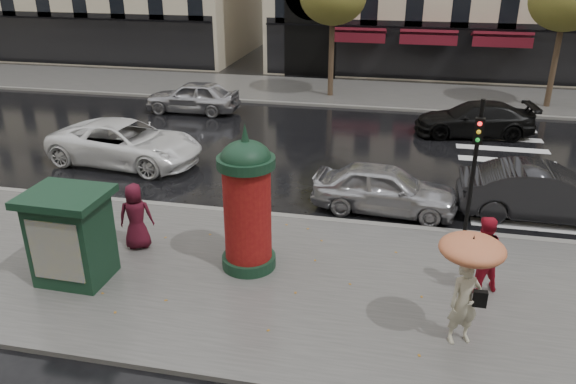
% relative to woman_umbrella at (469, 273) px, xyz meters
% --- Properties ---
extents(ground, '(160.00, 160.00, 0.00)m').
position_rel_woman_umbrella_xyz_m(ground, '(-3.47, 1.94, -1.72)').
color(ground, black).
rests_on(ground, ground).
extents(near_sidewalk, '(90.00, 7.00, 0.12)m').
position_rel_woman_umbrella_xyz_m(near_sidewalk, '(-3.47, 1.44, -1.66)').
color(near_sidewalk, '#474744').
rests_on(near_sidewalk, ground).
extents(far_sidewalk, '(90.00, 6.00, 0.12)m').
position_rel_woman_umbrella_xyz_m(far_sidewalk, '(-3.47, 20.94, -1.66)').
color(far_sidewalk, '#474744').
rests_on(far_sidewalk, ground).
extents(near_kerb, '(90.00, 0.25, 0.14)m').
position_rel_woman_umbrella_xyz_m(near_kerb, '(-3.47, 4.94, -1.65)').
color(near_kerb, slate).
rests_on(near_kerb, ground).
extents(far_kerb, '(90.00, 0.25, 0.14)m').
position_rel_woman_umbrella_xyz_m(far_kerb, '(-3.47, 17.94, -1.65)').
color(far_kerb, slate).
rests_on(far_kerb, ground).
extents(zebra_crossing, '(3.60, 11.75, 0.01)m').
position_rel_woman_umbrella_xyz_m(zebra_crossing, '(2.53, 11.54, -1.72)').
color(zebra_crossing, silver).
rests_on(zebra_crossing, ground).
extents(tree_far_right, '(3.40, 3.40, 6.64)m').
position_rel_woman_umbrella_xyz_m(tree_far_right, '(5.53, 19.94, 3.45)').
color(tree_far_right, '#38281C').
rests_on(tree_far_right, ground).
extents(woman_umbrella, '(1.26, 1.26, 2.43)m').
position_rel_woman_umbrella_xyz_m(woman_umbrella, '(0.00, 0.00, 0.00)').
color(woman_umbrella, '#B9B399').
rests_on(woman_umbrella, near_sidewalk).
extents(woman_red, '(1.14, 1.06, 1.88)m').
position_rel_woman_umbrella_xyz_m(woman_red, '(0.53, 2.01, -0.66)').
color(woman_red, '#AF1529').
rests_on(woman_red, near_sidewalk).
extents(man_burgundy, '(1.02, 0.82, 1.80)m').
position_rel_woman_umbrella_xyz_m(man_burgundy, '(-8.13, 2.27, -0.70)').
color(man_burgundy, '#450D1B').
rests_on(man_burgundy, near_sidewalk).
extents(morris_column, '(1.38, 1.38, 3.72)m').
position_rel_woman_umbrella_xyz_m(morris_column, '(-4.99, 1.94, 0.18)').
color(morris_column, black).
rests_on(morris_column, near_sidewalk).
extents(traffic_light, '(0.26, 0.37, 3.87)m').
position_rel_woman_umbrella_xyz_m(traffic_light, '(0.43, 4.67, 0.74)').
color(traffic_light, black).
rests_on(traffic_light, near_sidewalk).
extents(newsstand, '(1.90, 1.61, 2.25)m').
position_rel_woman_umbrella_xyz_m(newsstand, '(-8.90, 0.53, -0.45)').
color(newsstand, black).
rests_on(newsstand, near_sidewalk).
extents(car_silver, '(4.52, 2.11, 1.50)m').
position_rel_woman_umbrella_xyz_m(car_silver, '(-1.86, 6.14, -0.97)').
color(car_silver, '#A6A6AB').
rests_on(car_silver, ground).
extents(car_darkgrey, '(4.92, 1.74, 1.62)m').
position_rel_woman_umbrella_xyz_m(car_darkgrey, '(2.79, 6.63, -0.91)').
color(car_darkgrey, black).
rests_on(car_darkgrey, ground).
extents(car_white, '(6.00, 3.27, 1.59)m').
position_rel_woman_umbrella_xyz_m(car_white, '(-11.52, 8.34, -0.93)').
color(car_white, white).
rests_on(car_white, ground).
extents(car_black, '(5.19, 2.68, 1.44)m').
position_rel_woman_umbrella_xyz_m(car_black, '(1.49, 14.58, -1.00)').
color(car_black, black).
rests_on(car_black, ground).
extents(car_far_silver, '(4.56, 1.90, 1.54)m').
position_rel_woman_umbrella_xyz_m(car_far_silver, '(-11.63, 15.55, -0.95)').
color(car_far_silver, '#A4A4A9').
rests_on(car_far_silver, ground).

